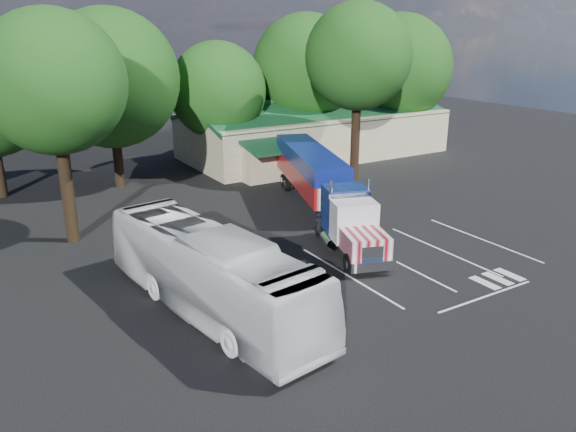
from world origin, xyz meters
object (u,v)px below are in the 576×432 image
semi_truck (319,180)px  woman (319,226)px  tour_bus (211,272)px  bicycle (293,186)px  silver_sedan (320,157)px

semi_truck → woman: (-2.67, -3.90, -1.42)m
tour_bus → semi_truck: bearing=28.6°
semi_truck → bicycle: size_ratio=11.70×
silver_sedan → tour_bus: bearing=144.5°
tour_bus → silver_sedan: bearing=37.4°
bicycle → tour_bus: 18.77m
silver_sedan → woman: bearing=153.9°
woman → semi_truck: bearing=-59.3°
bicycle → silver_sedan: (6.50, 6.00, 0.34)m
tour_bus → silver_sedan: (19.15, 19.79, -1.06)m
woman → silver_sedan: bearing=-59.6°
woman → tour_bus: size_ratio=0.12×
tour_bus → silver_sedan: size_ratio=2.83×
semi_truck → bicycle: (1.23, 5.12, -1.81)m
semi_truck → bicycle: semi_truck is taller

